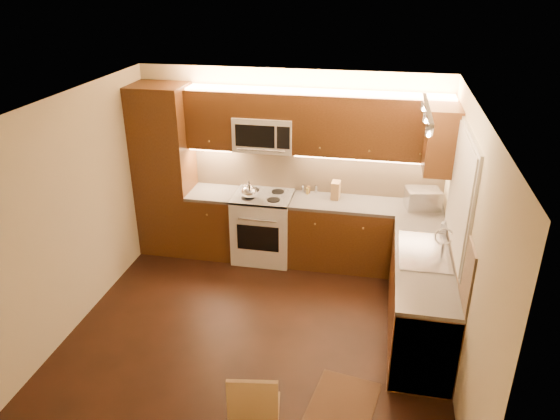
% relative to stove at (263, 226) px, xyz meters
% --- Properties ---
extents(floor, '(4.00, 4.00, 0.01)m').
position_rel_stove_xyz_m(floor, '(0.30, -1.68, -0.46)').
color(floor, black).
rests_on(floor, ground).
extents(ceiling, '(4.00, 4.00, 0.01)m').
position_rel_stove_xyz_m(ceiling, '(0.30, -1.68, 2.04)').
color(ceiling, beige).
rests_on(ceiling, ground).
extents(wall_back, '(4.00, 0.01, 2.50)m').
position_rel_stove_xyz_m(wall_back, '(0.30, 0.32, 0.79)').
color(wall_back, beige).
rests_on(wall_back, ground).
extents(wall_front, '(4.00, 0.01, 2.50)m').
position_rel_stove_xyz_m(wall_front, '(0.30, -3.67, 0.79)').
color(wall_front, beige).
rests_on(wall_front, ground).
extents(wall_left, '(0.01, 4.00, 2.50)m').
position_rel_stove_xyz_m(wall_left, '(-1.70, -1.68, 0.79)').
color(wall_left, beige).
rests_on(wall_left, ground).
extents(wall_right, '(0.01, 4.00, 2.50)m').
position_rel_stove_xyz_m(wall_right, '(2.30, -1.68, 0.79)').
color(wall_right, beige).
rests_on(wall_right, ground).
extents(pantry, '(0.70, 0.60, 2.30)m').
position_rel_stove_xyz_m(pantry, '(-1.35, 0.02, 0.69)').
color(pantry, '#40220D').
rests_on(pantry, floor).
extents(base_cab_back_left, '(0.62, 0.60, 0.86)m').
position_rel_stove_xyz_m(base_cab_back_left, '(-0.69, 0.02, -0.03)').
color(base_cab_back_left, '#40220D').
rests_on(base_cab_back_left, floor).
extents(counter_back_left, '(0.62, 0.60, 0.04)m').
position_rel_stove_xyz_m(counter_back_left, '(-0.69, 0.02, 0.42)').
color(counter_back_left, '#3E3C38').
rests_on(counter_back_left, base_cab_back_left).
extents(base_cab_back_right, '(1.92, 0.60, 0.86)m').
position_rel_stove_xyz_m(base_cab_back_right, '(1.34, 0.02, -0.03)').
color(base_cab_back_right, '#40220D').
rests_on(base_cab_back_right, floor).
extents(counter_back_right, '(1.92, 0.60, 0.04)m').
position_rel_stove_xyz_m(counter_back_right, '(1.34, 0.02, 0.42)').
color(counter_back_right, '#3E3C38').
rests_on(counter_back_right, base_cab_back_right).
extents(base_cab_right, '(0.60, 2.00, 0.86)m').
position_rel_stove_xyz_m(base_cab_right, '(2.00, -1.28, -0.03)').
color(base_cab_right, '#40220D').
rests_on(base_cab_right, floor).
extents(counter_right, '(0.60, 2.00, 0.04)m').
position_rel_stove_xyz_m(counter_right, '(2.00, -1.28, 0.42)').
color(counter_right, '#3E3C38').
rests_on(counter_right, base_cab_right).
extents(dishwasher, '(0.58, 0.60, 0.84)m').
position_rel_stove_xyz_m(dishwasher, '(2.00, -1.98, -0.03)').
color(dishwasher, silver).
rests_on(dishwasher, floor).
extents(backsplash_back, '(3.30, 0.02, 0.60)m').
position_rel_stove_xyz_m(backsplash_back, '(0.65, 0.31, 0.74)').
color(backsplash_back, tan).
rests_on(backsplash_back, wall_back).
extents(backsplash_right, '(0.02, 2.00, 0.60)m').
position_rel_stove_xyz_m(backsplash_right, '(2.29, -1.28, 0.74)').
color(backsplash_right, tan).
rests_on(backsplash_right, wall_right).
extents(upper_cab_back_left, '(0.62, 0.35, 0.75)m').
position_rel_stove_xyz_m(upper_cab_back_left, '(-0.69, 0.15, 1.42)').
color(upper_cab_back_left, '#40220D').
rests_on(upper_cab_back_left, wall_back).
extents(upper_cab_back_right, '(1.92, 0.35, 0.75)m').
position_rel_stove_xyz_m(upper_cab_back_right, '(1.34, 0.15, 1.42)').
color(upper_cab_back_right, '#40220D').
rests_on(upper_cab_back_right, wall_back).
extents(upper_cab_bridge, '(0.76, 0.35, 0.31)m').
position_rel_stove_xyz_m(upper_cab_bridge, '(0.00, 0.15, 1.63)').
color(upper_cab_bridge, '#40220D').
rests_on(upper_cab_bridge, wall_back).
extents(upper_cab_right_corner, '(0.35, 0.50, 0.75)m').
position_rel_stove_xyz_m(upper_cab_right_corner, '(2.12, -0.28, 1.42)').
color(upper_cab_right_corner, '#40220D').
rests_on(upper_cab_right_corner, wall_right).
extents(stove, '(0.76, 0.65, 0.92)m').
position_rel_stove_xyz_m(stove, '(0.00, 0.00, 0.00)').
color(stove, silver).
rests_on(stove, floor).
extents(microwave, '(0.76, 0.38, 0.44)m').
position_rel_stove_xyz_m(microwave, '(0.00, 0.14, 1.26)').
color(microwave, silver).
rests_on(microwave, wall_back).
extents(window_frame, '(0.03, 1.44, 1.24)m').
position_rel_stove_xyz_m(window_frame, '(2.29, -1.12, 1.14)').
color(window_frame, silver).
rests_on(window_frame, wall_right).
extents(window_blinds, '(0.02, 1.36, 1.16)m').
position_rel_stove_xyz_m(window_blinds, '(2.27, -1.12, 1.14)').
color(window_blinds, silver).
rests_on(window_blinds, wall_right).
extents(sink, '(0.52, 0.86, 0.15)m').
position_rel_stove_xyz_m(sink, '(2.00, -1.12, 0.52)').
color(sink, silver).
rests_on(sink, counter_right).
extents(faucet, '(0.20, 0.04, 0.30)m').
position_rel_stove_xyz_m(faucet, '(2.18, -1.12, 0.59)').
color(faucet, silver).
rests_on(faucet, counter_right).
extents(track_light_bar, '(0.04, 1.20, 0.03)m').
position_rel_stove_xyz_m(track_light_bar, '(1.85, -1.27, 2.00)').
color(track_light_bar, silver).
rests_on(track_light_bar, ceiling).
extents(kettle, '(0.26, 0.26, 0.23)m').
position_rel_stove_xyz_m(kettle, '(-0.15, -0.13, 0.58)').
color(kettle, silver).
rests_on(kettle, stove).
extents(toaster_oven, '(0.46, 0.38, 0.25)m').
position_rel_stove_xyz_m(toaster_oven, '(2.02, 0.04, 0.56)').
color(toaster_oven, silver).
rests_on(toaster_oven, counter_back_right).
extents(knife_block, '(0.11, 0.17, 0.23)m').
position_rel_stove_xyz_m(knife_block, '(0.94, 0.12, 0.56)').
color(knife_block, '#A97D4C').
rests_on(knife_block, counter_back_right).
extents(spice_jar_a, '(0.05, 0.05, 0.10)m').
position_rel_stove_xyz_m(spice_jar_a, '(0.66, 0.26, 0.49)').
color(spice_jar_a, silver).
rests_on(spice_jar_a, counter_back_right).
extents(spice_jar_b, '(0.06, 0.06, 0.10)m').
position_rel_stove_xyz_m(spice_jar_b, '(0.57, 0.23, 0.49)').
color(spice_jar_b, brown).
rests_on(spice_jar_b, counter_back_right).
extents(spice_jar_c, '(0.05, 0.05, 0.10)m').
position_rel_stove_xyz_m(spice_jar_c, '(0.50, 0.25, 0.49)').
color(spice_jar_c, silver).
rests_on(spice_jar_c, counter_back_right).
extents(spice_jar_d, '(0.04, 0.04, 0.09)m').
position_rel_stove_xyz_m(spice_jar_d, '(0.56, 0.20, 0.48)').
color(spice_jar_d, olive).
rests_on(spice_jar_d, counter_back_right).
extents(soap_bottle, '(0.09, 0.10, 0.17)m').
position_rel_stove_xyz_m(soap_bottle, '(2.24, -0.60, 0.52)').
color(soap_bottle, silver).
rests_on(soap_bottle, counter_right).
extents(rug, '(0.71, 0.94, 0.01)m').
position_rel_stove_xyz_m(rug, '(1.30, -2.58, -0.45)').
color(rug, black).
rests_on(rug, floor).
extents(dining_chair, '(0.44, 0.44, 0.87)m').
position_rel_stove_xyz_m(dining_chair, '(0.65, -3.14, -0.02)').
color(dining_chair, '#A97D4C').
rests_on(dining_chair, floor).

